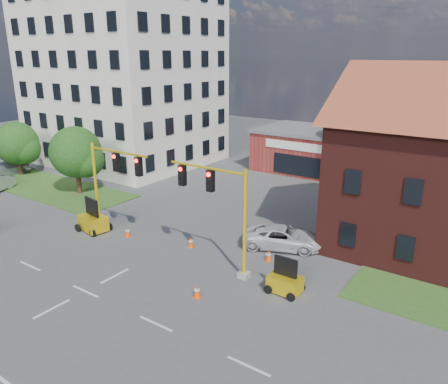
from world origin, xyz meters
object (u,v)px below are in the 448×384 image
(trailer_west, at_px, (93,221))
(pickup_white, at_px, (283,237))
(signal_mast_west, at_px, (111,180))
(trailer_east, at_px, (285,282))
(signal_mast_east, at_px, (220,205))

(trailer_west, distance_m, pickup_white, 13.12)
(signal_mast_west, xyz_separation_m, pickup_white, (10.30, 4.68, -3.22))
(signal_mast_west, relative_size, pickup_white, 1.23)
(trailer_east, bearing_deg, trailer_west, -178.43)
(trailer_east, bearing_deg, pickup_white, 119.35)
(signal_mast_east, height_order, trailer_west, signal_mast_east)
(trailer_west, relative_size, trailer_east, 1.21)
(signal_mast_west, bearing_deg, pickup_white, 24.45)
(signal_mast_west, height_order, trailer_east, signal_mast_west)
(trailer_west, height_order, trailer_east, trailer_west)
(signal_mast_west, distance_m, trailer_west, 3.70)
(trailer_east, bearing_deg, signal_mast_west, 179.99)
(signal_mast_east, distance_m, trailer_west, 11.00)
(signal_mast_east, relative_size, pickup_white, 1.23)
(signal_mast_west, bearing_deg, trailer_west, -167.88)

